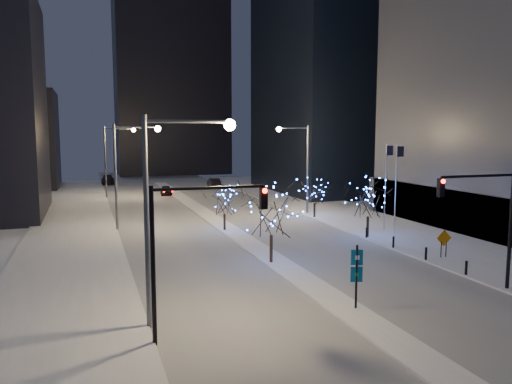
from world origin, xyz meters
name	(u,v)px	position (x,y,z in m)	size (l,w,h in m)	color
ground	(358,318)	(0.00, 0.00, 0.00)	(160.00, 160.00, 0.00)	white
road	(202,212)	(0.00, 35.00, 0.01)	(20.00, 130.00, 0.02)	#B1B6C0
median	(213,219)	(0.00, 30.00, 0.07)	(2.00, 80.00, 0.15)	white
east_sidewalk	(388,227)	(15.00, 20.00, 0.07)	(10.00, 90.00, 0.15)	white
west_sidewalk	(70,249)	(-14.00, 20.00, 0.07)	(8.00, 90.00, 0.15)	white
horizon_block	(171,79)	(6.00, 92.00, 21.00)	(24.00, 14.00, 42.00)	black
street_lamp_w_near	(169,191)	(-8.94, 2.00, 6.50)	(4.40, 0.56, 10.00)	#595E66
street_lamp_w_mid	(127,161)	(-8.94, 27.00, 6.50)	(4.40, 0.56, 10.00)	#595E66
street_lamp_w_far	(113,152)	(-8.94, 52.00, 6.50)	(4.40, 0.56, 10.00)	#595E66
street_lamp_east	(300,157)	(10.08, 30.00, 6.45)	(3.90, 0.56, 10.00)	#595E66
traffic_signal_west	(189,235)	(-8.44, 0.00, 4.76)	(5.26, 0.43, 7.00)	black
traffic_signal_east	(490,212)	(8.94, 1.00, 4.76)	(5.26, 0.43, 7.00)	black
flagpoles	(391,182)	(13.37, 17.25, 4.80)	(1.35, 2.60, 8.00)	silver
bollards	(409,248)	(10.20, 10.00, 0.60)	(0.16, 12.16, 0.90)	black
car_near	(166,190)	(-1.50, 52.60, 0.69)	(1.62, 4.03, 1.37)	black
car_mid	(214,183)	(7.72, 60.38, 0.77)	(1.64, 4.70, 1.55)	black
car_far	(108,180)	(-9.00, 71.28, 0.79)	(2.20, 5.41, 1.57)	black
holiday_tree_median_near	(271,211)	(-0.50, 10.97, 3.78)	(5.82, 5.82, 5.67)	black
holiday_tree_median_far	(224,202)	(-0.50, 23.38, 2.78)	(3.71, 3.71, 4.04)	black
holiday_tree_plaza_near	(368,199)	(10.50, 16.33, 3.48)	(4.74, 4.74, 5.19)	black
holiday_tree_plaza_far	(315,192)	(10.50, 27.04, 2.88)	(3.56, 3.56, 4.18)	black
wayfinding_sign	(357,271)	(0.43, 0.93, 2.13)	(0.61, 0.25, 3.48)	black
construction_sign	(444,241)	(11.90, 8.22, 1.37)	(1.23, 0.09, 2.03)	black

